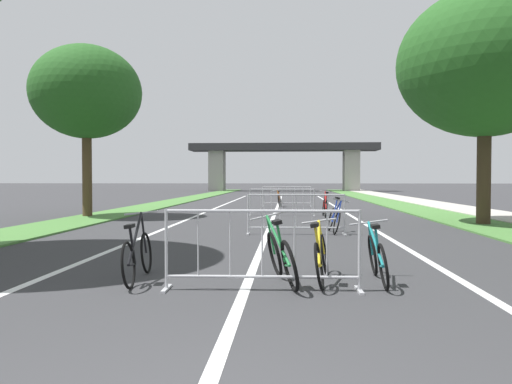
% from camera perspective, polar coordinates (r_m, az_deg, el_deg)
% --- Properties ---
extents(grass_verge_left, '(2.06, 66.75, 0.05)m').
position_cam_1_polar(grass_verge_left, '(30.35, -9.65, -1.15)').
color(grass_verge_left, '#477A38').
rests_on(grass_verge_left, ground).
extents(grass_verge_right, '(2.06, 66.75, 0.05)m').
position_cam_1_polar(grass_verge_right, '(30.11, 15.12, -1.20)').
color(grass_verge_right, '#477A38').
rests_on(grass_verge_right, ground).
extents(sidewalk_path_right, '(2.21, 66.75, 0.08)m').
position_cam_1_polar(sidewalk_path_right, '(30.60, 19.04, -1.16)').
color(sidewalk_path_right, '#ADA89E').
rests_on(sidewalk_path_right, ground).
extents(lane_stripe_center, '(0.14, 38.62, 0.01)m').
position_cam_1_polar(lane_stripe_center, '(21.55, 2.28, -2.28)').
color(lane_stripe_center, silver).
rests_on(lane_stripe_center, ground).
extents(lane_stripe_right_lane, '(0.14, 38.62, 0.01)m').
position_cam_1_polar(lane_stripe_right_lane, '(21.68, 10.24, -2.28)').
color(lane_stripe_right_lane, silver).
rests_on(lane_stripe_right_lane, ground).
extents(lane_stripe_left_lane, '(0.14, 38.62, 0.01)m').
position_cam_1_polar(lane_stripe_left_lane, '(21.83, -5.63, -2.24)').
color(lane_stripe_left_lane, silver).
rests_on(lane_stripe_left_lane, ground).
extents(overpass_bridge, '(21.79, 3.59, 5.53)m').
position_cam_1_polar(overpass_bridge, '(57.41, 3.22, 4.17)').
color(overpass_bridge, '#2D2D30').
rests_on(overpass_bridge, ground).
extents(tree_left_maple_mid, '(4.07, 4.07, 6.41)m').
position_cam_1_polar(tree_left_maple_mid, '(19.70, -19.12, 10.86)').
color(tree_left_maple_mid, '#4C3823').
rests_on(tree_left_maple_mid, ground).
extents(tree_right_oak_near, '(5.32, 5.32, 7.26)m').
position_cam_1_polar(tree_right_oak_near, '(17.10, 25.09, 13.36)').
color(tree_right_oak_near, '#3D2D1E').
rests_on(tree_right_oak_near, ground).
extents(crowd_barrier_nearest, '(2.56, 0.52, 1.05)m').
position_cam_1_polar(crowd_barrier_nearest, '(6.36, 0.72, -6.78)').
color(crowd_barrier_nearest, '#ADADB2').
rests_on(crowd_barrier_nearest, ground).
extents(crowd_barrier_second, '(2.57, 0.53, 1.05)m').
position_cam_1_polar(crowd_barrier_second, '(12.73, 4.69, -2.60)').
color(crowd_barrier_second, '#ADADB2').
rests_on(crowd_barrier_second, ground).
extents(crowd_barrier_third, '(2.56, 0.47, 1.05)m').
position_cam_1_polar(crowd_barrier_third, '(19.13, 3.04, -1.21)').
color(crowd_barrier_third, '#ADADB2').
rests_on(crowd_barrier_third, ground).
extents(crowd_barrier_fourth, '(2.55, 0.45, 1.05)m').
position_cam_1_polar(crowd_barrier_fourth, '(25.53, 3.60, -0.52)').
color(crowd_barrier_fourth, '#ADADB2').
rests_on(crowd_barrier_fourth, ground).
extents(bicycle_yellow_0, '(0.51, 1.68, 0.87)m').
position_cam_1_polar(bicycle_yellow_0, '(6.97, 7.59, -7.45)').
color(bicycle_yellow_0, black).
rests_on(bicycle_yellow_0, ground).
extents(bicycle_red_1, '(0.43, 1.73, 0.98)m').
position_cam_1_polar(bicycle_red_1, '(18.81, 8.02, -1.70)').
color(bicycle_red_1, black).
rests_on(bicycle_red_1, ground).
extents(bicycle_black_2, '(0.51, 1.71, 0.97)m').
position_cam_1_polar(bicycle_black_2, '(7.19, -13.60, -7.12)').
color(bicycle_black_2, black).
rests_on(bicycle_black_2, ground).
extents(bicycle_teal_3, '(0.56, 1.62, 0.85)m').
position_cam_1_polar(bicycle_teal_3, '(7.07, 13.91, -7.39)').
color(bicycle_teal_3, black).
rests_on(bicycle_teal_3, ground).
extents(bicycle_blue_4, '(0.50, 1.62, 0.95)m').
position_cam_1_polar(bicycle_blue_4, '(13.27, 9.08, -3.10)').
color(bicycle_blue_4, black).
rests_on(bicycle_blue_4, ground).
extents(bicycle_orange_5, '(0.55, 1.61, 0.92)m').
position_cam_1_polar(bicycle_orange_5, '(25.09, 2.75, -0.95)').
color(bicycle_orange_5, black).
rests_on(bicycle_orange_5, ground).
extents(bicycle_green_6, '(0.74, 1.66, 0.97)m').
position_cam_1_polar(bicycle_green_6, '(6.76, 2.93, -7.57)').
color(bicycle_green_6, black).
rests_on(bicycle_green_6, ground).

